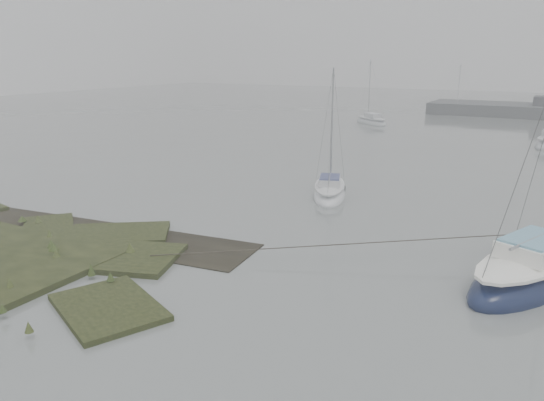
% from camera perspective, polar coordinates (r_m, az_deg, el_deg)
% --- Properties ---
extents(ground, '(160.00, 160.00, 0.00)m').
position_cam_1_polar(ground, '(42.71, 12.85, 5.28)').
color(ground, slate).
rests_on(ground, ground).
extents(sailboat_main, '(4.94, 7.57, 10.17)m').
position_cam_1_polar(sailboat_main, '(19.56, 26.48, -6.87)').
color(sailboat_main, '#121B39').
rests_on(sailboat_main, ground).
extents(sailboat_white, '(3.31, 5.29, 7.10)m').
position_cam_1_polar(sailboat_white, '(28.14, 6.21, 0.94)').
color(sailboat_white, white).
rests_on(sailboat_white, ground).
extents(sailboat_far_a, '(5.16, 4.60, 7.38)m').
position_cam_1_polar(sailboat_far_a, '(59.29, 10.64, 8.34)').
color(sailboat_far_a, silver).
rests_on(sailboat_far_a, ground).
extents(sailboat_far_c, '(4.89, 2.83, 6.56)m').
position_cam_1_polar(sailboat_far_c, '(72.11, 19.66, 8.90)').
color(sailboat_far_c, '#B5BCC1').
rests_on(sailboat_far_c, ground).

